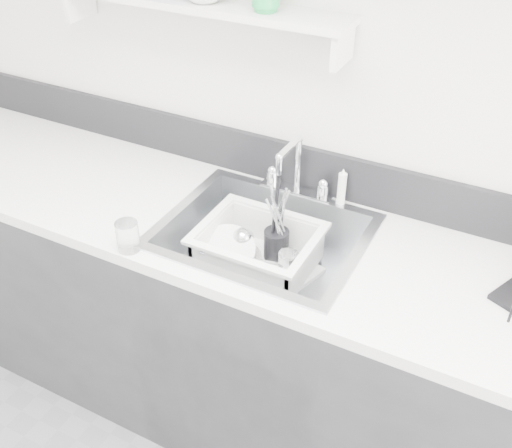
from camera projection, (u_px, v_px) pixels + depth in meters
The scene contains 14 objects.
room_shell at pixel (14, 96), 0.86m from camera, with size 3.50×3.00×2.60m.
counter_run at pixel (262, 334), 2.15m from camera, with size 3.20×0.62×0.92m.
backsplash at pixel (303, 167), 2.06m from camera, with size 3.20×0.02×0.16m, color black.
sink at pixel (263, 254), 1.94m from camera, with size 0.64×0.52×0.20m, color silver, non-canonical shape.
faucet at pixel (296, 179), 2.03m from camera, with size 0.26×0.18×0.23m.
side_sprayer at pixel (342, 187), 1.97m from camera, with size 0.03×0.03×0.14m, color white.
wall_shelf at pixel (198, 6), 1.84m from camera, with size 1.00×0.16×0.12m.
wash_tub at pixel (258, 250), 1.96m from camera, with size 0.38×0.31×0.15m, color white, non-canonical shape.
plate_stack at pixel (228, 257), 1.98m from camera, with size 0.24×0.24×0.10m.
utensil_cup at pixel (276, 242), 1.99m from camera, with size 0.08×0.08×0.28m.
ladle at pixel (243, 257), 1.96m from camera, with size 0.29×0.10×0.08m, color silver, non-canonical shape.
tumbler_in_tub at pixel (288, 266), 1.91m from camera, with size 0.07×0.07×0.10m, color white.
tumbler_counter at pixel (128, 236), 1.79m from camera, with size 0.07×0.07×0.10m, color white.
bowl_small at pixel (274, 287), 1.87m from camera, with size 0.11×0.11×0.04m, color white.
Camera 1 is at (0.69, -0.17, 2.04)m, focal length 42.00 mm.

